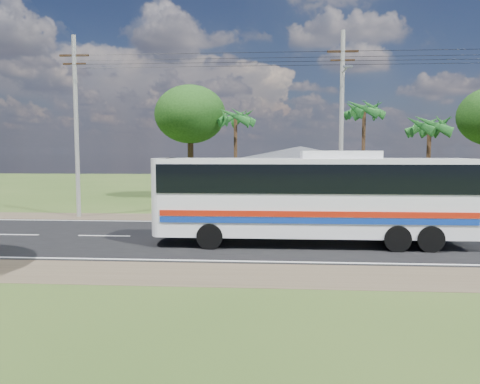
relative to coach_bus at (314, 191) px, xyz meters
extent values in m
plane|color=#2E4719|center=(-0.75, 1.31, -2.32)|extent=(120.00, 120.00, 0.00)
cube|color=black|center=(-0.75, 1.31, -2.31)|extent=(120.00, 10.00, 0.02)
cube|color=brown|center=(-0.75, 7.81, -2.32)|extent=(120.00, 3.00, 0.01)
cube|color=brown|center=(-0.75, -5.19, -2.32)|extent=(120.00, 3.00, 0.01)
cube|color=silver|center=(-0.75, 6.01, -2.30)|extent=(120.00, 0.15, 0.01)
cube|color=silver|center=(-0.75, -3.39, -2.30)|extent=(120.00, 0.15, 0.01)
cube|color=silver|center=(-0.75, 1.31, -2.30)|extent=(120.00, 0.15, 0.01)
cube|color=#C9B386|center=(0.25, 14.31, -0.72)|extent=(10.00, 8.00, 3.20)
cube|color=#4C4F54|center=(0.25, 14.31, 0.93)|extent=(10.60, 8.60, 0.10)
pyramid|color=#4C4F54|center=(0.25, 14.31, 2.08)|extent=(12.40, 10.00, 1.20)
cube|color=black|center=(-2.75, 10.29, -0.62)|extent=(1.20, 0.08, 1.20)
cube|color=black|center=(0.25, 10.29, -0.62)|extent=(1.20, 0.08, 1.20)
cube|color=black|center=(3.25, 10.29, -0.62)|extent=(1.20, 0.08, 1.20)
cylinder|color=#372614|center=(9.95, 8.01, -1.02)|extent=(0.16, 0.16, 2.60)
cylinder|color=#372614|center=(9.95, 11.61, -1.02)|extent=(0.16, 0.16, 2.60)
cylinder|color=#9E9E99|center=(-13.75, 7.81, 3.18)|extent=(0.26, 0.26, 11.00)
cube|color=#372614|center=(-13.75, 7.81, 7.48)|extent=(1.80, 0.12, 0.12)
cube|color=#372614|center=(-13.75, 7.81, 6.98)|extent=(1.40, 0.10, 0.10)
cylinder|color=#9E9E99|center=(2.25, 7.81, 3.18)|extent=(0.26, 0.26, 11.00)
cube|color=#372614|center=(2.25, 7.81, 7.48)|extent=(1.80, 0.12, 0.12)
cube|color=#372614|center=(2.25, 7.81, 6.98)|extent=(1.40, 0.10, 0.10)
cylinder|color=gray|center=(2.25, 6.81, 6.28)|extent=(0.08, 2.00, 0.08)
cube|color=gray|center=(2.25, 5.81, 6.28)|extent=(0.50, 0.18, 0.12)
cylinder|color=black|center=(-5.75, 7.81, 7.28)|extent=(16.00, 0.02, 0.02)
cylinder|color=black|center=(9.75, 7.81, 7.28)|extent=(15.00, 0.02, 0.02)
cylinder|color=#47301E|center=(8.75, 12.31, 0.68)|extent=(0.28, 0.28, 6.00)
cylinder|color=#47301E|center=(5.25, 16.81, 1.43)|extent=(0.28, 0.28, 7.50)
cylinder|color=#47301E|center=(-4.75, 17.31, 1.18)|extent=(0.28, 0.28, 7.00)
cylinder|color=#47301E|center=(-8.75, 19.31, 0.65)|extent=(0.50, 0.50, 5.95)
ellipsoid|color=#13340E|center=(-8.75, 19.31, 4.83)|extent=(6.00, 6.00, 4.92)
cube|color=white|center=(-0.01, 0.00, -0.21)|extent=(13.01, 2.76, 3.25)
cube|color=black|center=(-0.01, 0.00, 0.60)|extent=(13.06, 2.82, 1.19)
cube|color=black|center=(-6.50, -0.02, 0.22)|extent=(0.14, 2.49, 1.95)
cube|color=#B11D0A|center=(0.00, -1.37, -0.81)|extent=(12.78, 0.09, 0.24)
cube|color=navy|center=(0.00, -1.37, -1.08)|extent=(12.78, 0.09, 0.24)
cube|color=white|center=(1.08, 0.01, 1.58)|extent=(3.26, 1.75, 0.32)
cylinder|color=black|center=(-4.33, -1.26, -1.78)|extent=(1.08, 0.38, 1.08)
cylinder|color=black|center=(-4.34, 1.23, -1.78)|extent=(1.08, 0.38, 1.08)
cylinder|color=black|center=(3.25, -1.23, -1.78)|extent=(1.08, 0.38, 1.08)
cylinder|color=black|center=(3.24, 1.26, -1.78)|extent=(1.08, 0.38, 1.08)
cylinder|color=black|center=(4.55, -1.23, -1.78)|extent=(1.08, 0.38, 1.08)
cylinder|color=black|center=(4.54, 1.27, -1.78)|extent=(1.08, 0.38, 1.08)
camera|label=1|loc=(-1.75, -20.18, 1.72)|focal=35.00mm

